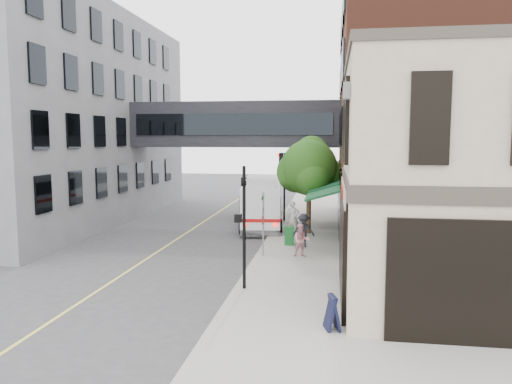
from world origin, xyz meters
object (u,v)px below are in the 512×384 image
(pedestrian_c, at_px, (304,230))
(newspaper_box, at_px, (289,235))
(bus, at_px, (262,200))
(pedestrian_b, at_px, (301,240))
(pedestrian_a, at_px, (293,218))
(sandwich_board, at_px, (332,313))

(pedestrian_c, bearing_deg, newspaper_box, 139.85)
(bus, relative_size, pedestrian_c, 6.21)
(pedestrian_b, distance_m, newspaper_box, 2.63)
(pedestrian_b, height_order, pedestrian_c, pedestrian_c)
(bus, bearing_deg, pedestrian_a, -60.35)
(pedestrian_a, bearing_deg, pedestrian_b, -86.70)
(pedestrian_c, xyz_separation_m, sandwich_board, (1.47, -10.76, -0.34))
(pedestrian_b, bearing_deg, pedestrian_c, 82.24)
(newspaper_box, height_order, sandwich_board, sandwich_board)
(pedestrian_a, height_order, pedestrian_b, pedestrian_a)
(newspaper_box, bearing_deg, pedestrian_c, -33.05)
(pedestrian_c, xyz_separation_m, newspaper_box, (-0.75, 0.44, -0.37))
(pedestrian_b, bearing_deg, bus, 100.28)
(bus, relative_size, pedestrian_b, 6.90)
(pedestrian_b, xyz_separation_m, newspaper_box, (-0.77, 2.50, -0.29))
(pedestrian_a, relative_size, pedestrian_c, 1.12)
(bus, distance_m, pedestrian_c, 8.14)
(sandwich_board, bearing_deg, newspaper_box, 84.58)
(pedestrian_c, bearing_deg, pedestrian_a, 94.11)
(pedestrian_a, distance_m, newspaper_box, 2.85)
(pedestrian_c, bearing_deg, pedestrian_b, -99.01)
(pedestrian_c, height_order, sandwich_board, pedestrian_c)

